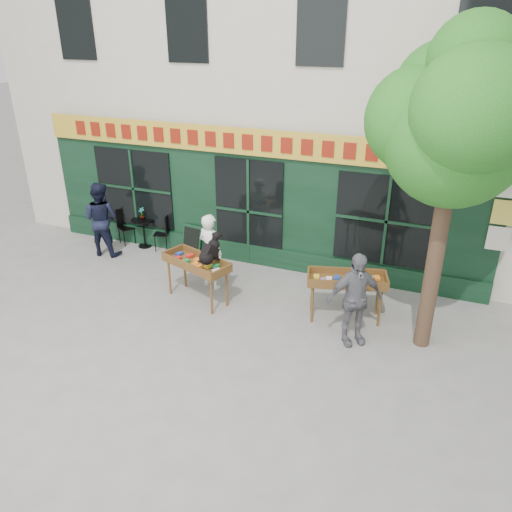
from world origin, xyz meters
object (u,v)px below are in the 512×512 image
object	(u,v)px
woman	(210,251)
man_left	(101,219)
book_cart_center	(196,265)
bistro_table	(143,227)
book_cart_right	(347,282)
dog	(210,248)
man_right	(354,299)

from	to	relation	value
woman	man_left	distance (m)	3.40
book_cart_center	bistro_table	world-z (taller)	book_cart_center
book_cart_right	man_left	xyz separation A→B (m)	(-6.43, 0.81, 0.12)
book_cart_center	bistro_table	xyz separation A→B (m)	(-2.65, 1.99, -0.28)
woman	man_left	bearing A→B (deg)	9.37
dog	man_left	size ratio (longest dim) A/B	0.32
book_cart_center	book_cart_right	xyz separation A→B (m)	(3.08, 0.42, 0.00)
man_right	bistro_table	world-z (taller)	man_right
book_cart_center	book_cart_right	world-z (taller)	same
book_cart_right	man_right	distance (m)	0.81
book_cart_center	dog	world-z (taller)	dog
woman	bistro_table	world-z (taller)	woman
man_right	bistro_table	xyz separation A→B (m)	(-6.03, 2.32, -0.35)
dog	man_left	bearing A→B (deg)	-179.88
dog	bistro_table	bearing A→B (deg)	164.96
book_cart_center	book_cart_right	bearing A→B (deg)	26.98
book_cart_center	woman	bearing A→B (deg)	109.18
woman	book_cart_right	world-z (taller)	woman
dog	man_left	world-z (taller)	man_left
bistro_table	man_left	bearing A→B (deg)	-132.55
book_cart_center	dog	size ratio (longest dim) A/B	2.70
book_cart_right	bistro_table	xyz separation A→B (m)	(-5.73, 1.57, -0.28)
man_left	book_cart_center	bearing A→B (deg)	154.05
book_cart_center	man_right	bearing A→B (deg)	13.63
woman	book_cart_right	xyz separation A→B (m)	(3.08, -0.23, -0.04)
dog	man_left	xyz separation A→B (m)	(-3.70, 1.28, -0.35)
woman	dog	bearing A→B (deg)	135.75
man_right	book_cart_center	bearing A→B (deg)	138.74
book_cart_right	bistro_table	world-z (taller)	book_cart_right
man_left	dog	bearing A→B (deg)	155.13
bistro_table	book_cart_right	bearing A→B (deg)	-15.33
book_cart_center	man_right	distance (m)	3.39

